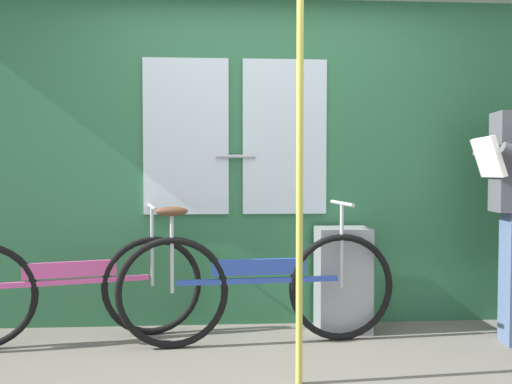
{
  "coord_description": "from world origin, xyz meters",
  "views": [
    {
      "loc": [
        -0.27,
        -2.41,
        1.09
      ],
      "look_at": [
        -0.09,
        0.65,
        0.98
      ],
      "focal_mm": 35.5,
      "sensor_mm": 36.0,
      "label": 1
    }
  ],
  "objects_px": {
    "bicycle_leaning_behind": "(257,286)",
    "handrail_pole": "(300,159)",
    "bicycle_near_door": "(69,287)",
    "trash_bin_by_wall": "(343,279)"
  },
  "relations": [
    {
      "from": "bicycle_leaning_behind",
      "to": "handrail_pole",
      "type": "height_order",
      "value": "handrail_pole"
    },
    {
      "from": "bicycle_near_door",
      "to": "trash_bin_by_wall",
      "type": "relative_size",
      "value": 2.33
    },
    {
      "from": "bicycle_leaning_behind",
      "to": "handrail_pole",
      "type": "distance_m",
      "value": 1.02
    },
    {
      "from": "bicycle_near_door",
      "to": "bicycle_leaning_behind",
      "type": "height_order",
      "value": "bicycle_leaning_behind"
    },
    {
      "from": "bicycle_near_door",
      "to": "trash_bin_by_wall",
      "type": "xyz_separation_m",
      "value": [
        1.82,
        0.14,
        -0.0
      ]
    },
    {
      "from": "bicycle_near_door",
      "to": "handrail_pole",
      "type": "relative_size",
      "value": 0.72
    },
    {
      "from": "trash_bin_by_wall",
      "to": "bicycle_near_door",
      "type": "bearing_deg",
      "value": -175.5
    },
    {
      "from": "bicycle_near_door",
      "to": "trash_bin_by_wall",
      "type": "distance_m",
      "value": 1.82
    },
    {
      "from": "bicycle_leaning_behind",
      "to": "trash_bin_by_wall",
      "type": "relative_size",
      "value": 2.49
    },
    {
      "from": "handrail_pole",
      "to": "bicycle_near_door",
      "type": "bearing_deg",
      "value": 152.26
    }
  ]
}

